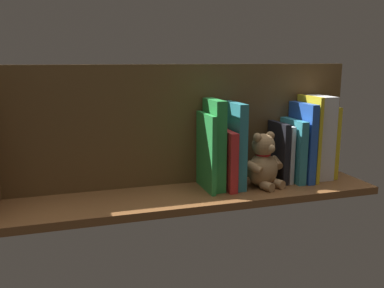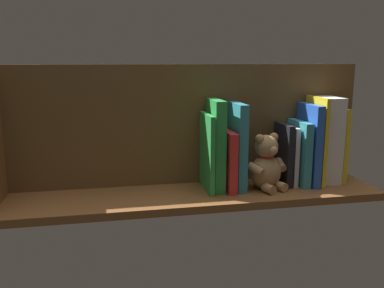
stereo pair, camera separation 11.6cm
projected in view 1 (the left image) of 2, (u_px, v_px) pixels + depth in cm
name	position (u px, v px, depth cm)	size (l,w,h in cm)	color
ground_plane	(192.00, 196.00, 119.60)	(110.93, 24.40, 2.20)	brown
shelf_back_panel	(182.00, 125.00, 124.97)	(110.93, 1.50, 36.56)	brown
book_0	(328.00, 141.00, 134.12)	(1.49, 10.61, 23.15)	yellow
dictionary_thick_white	(318.00, 137.00, 132.13)	(5.96, 11.24, 26.60)	silver
book_1	(308.00, 138.00, 130.07)	(1.20, 13.23, 26.81)	yellow
book_2	(302.00, 142.00, 129.35)	(2.39, 13.77, 24.69)	blue
book_3	(293.00, 150.00, 129.19)	(2.45, 13.35, 19.61)	teal
book_4	(284.00, 153.00, 129.66)	(1.39, 11.16, 17.95)	silver
book_5	(278.00, 152.00, 128.74)	(1.86, 11.59, 18.79)	black
teddy_bear	(263.00, 163.00, 123.54)	(12.79, 12.71, 16.70)	tan
book_6	(235.00, 145.00, 122.85)	(2.67, 13.30, 25.51)	teal
book_7	(225.00, 159.00, 122.21)	(2.39, 14.47, 17.58)	red
book_8	(214.00, 144.00, 121.16)	(3.11, 12.71, 26.59)	green
book_9	(206.00, 152.00, 119.94)	(1.35, 14.43, 22.65)	green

